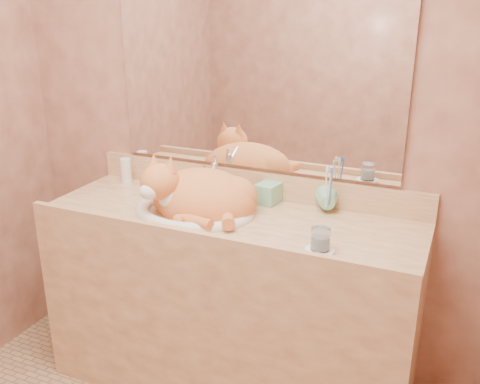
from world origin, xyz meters
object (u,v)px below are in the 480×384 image
at_px(cat, 197,193).
at_px(soap_dispenser, 262,184).
at_px(sink_basin, 194,194).
at_px(water_glass, 320,239).
at_px(vanity_counter, 229,304).
at_px(toothbrush_cup, 328,204).

xyz_separation_m(cat, soap_dispenser, (0.23, 0.17, 0.02)).
bearing_deg(cat, sink_basin, -137.97).
height_order(sink_basin, water_glass, sink_basin).
bearing_deg(cat, soap_dispenser, 39.01).
distance_m(vanity_counter, toothbrush_cup, 0.63).
height_order(toothbrush_cup, water_glass, toothbrush_cup).
distance_m(soap_dispenser, toothbrush_cup, 0.29).
height_order(sink_basin, toothbrush_cup, sink_basin).
height_order(cat, toothbrush_cup, cat).
bearing_deg(sink_basin, cat, 37.16).
bearing_deg(water_glass, vanity_counter, 158.02).
bearing_deg(cat, vanity_counter, 7.03).
bearing_deg(soap_dispenser, cat, -134.19).
relative_size(cat, soap_dispenser, 2.34).
xyz_separation_m(soap_dispenser, toothbrush_cup, (0.29, 0.01, -0.05)).
relative_size(cat, toothbrush_cup, 4.48).
bearing_deg(sink_basin, soap_dispenser, 34.29).
relative_size(soap_dispenser, water_glass, 2.49).
height_order(vanity_counter, water_glass, water_glass).
distance_m(cat, soap_dispenser, 0.28).
bearing_deg(vanity_counter, water_glass, -21.98).
xyz_separation_m(cat, toothbrush_cup, (0.51, 0.18, -0.03)).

